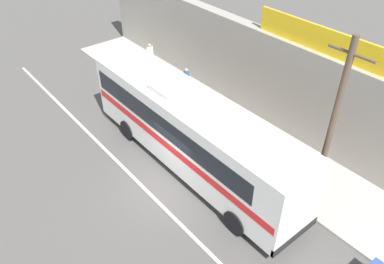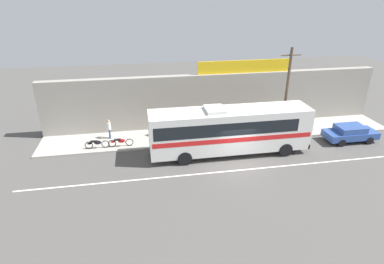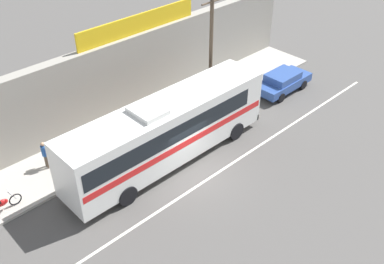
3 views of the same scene
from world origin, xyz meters
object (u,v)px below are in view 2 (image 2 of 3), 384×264
Objects in this scene: intercity_bus at (229,129)px; pedestrian_far_right at (109,128)px; motorcycle_red at (120,142)px; pedestrian_by_curb at (158,126)px; utility_pole at (286,92)px; parked_car at (350,133)px; motorcycle_orange at (97,143)px.

intercity_bus is 9.92m from pedestrian_far_right.
pedestrian_by_curb is (3.14, 1.48, 0.49)m from motorcycle_red.
utility_pole reaches higher than pedestrian_far_right.
intercity_bus is 1.62× the size of utility_pole.
motorcycle_red is at bearing 174.00° from parked_car.
pedestrian_far_right is at bearing 118.02° from motorcycle_red.
pedestrian_far_right is at bearing 61.80° from motorcycle_orange.
motorcycle_orange is at bearing 174.53° from parked_car.
pedestrian_by_curb is (4.95, 1.48, 0.49)m from motorcycle_orange.
intercity_bus is 10.31m from motorcycle_orange.
utility_pole is 10.83m from pedestrian_by_curb.
parked_car is (10.53, 0.34, -1.33)m from intercity_bus.
intercity_bus is 2.82× the size of parked_car.
intercity_bus is 8.58m from motorcycle_red.
motorcycle_red is at bearing 178.93° from utility_pole.
intercity_bus reaches higher than parked_car.
parked_car is 6.38m from utility_pole.
pedestrian_by_curb is at bearing 25.29° from motorcycle_red.
utility_pole is at bearing 161.92° from parked_car.
parked_car is 2.55× the size of pedestrian_far_right.
parked_car is at bearing -5.47° from motorcycle_orange.
pedestrian_far_right is at bearing 172.27° from utility_pole.
motorcycle_red is (-13.43, 0.25, -3.40)m from utility_pole.
motorcycle_orange is at bearing -163.33° from pedestrian_by_curb.
pedestrian_by_curb is (-5.00, 3.78, -1.01)m from intercity_bus.
motorcycle_orange is at bearing -118.20° from pedestrian_far_right.
intercity_bus is 5.99m from utility_pole.
pedestrian_far_right is at bearing 169.42° from parked_car.
pedestrian_far_right is (-14.33, 1.95, -2.85)m from utility_pole.
intercity_bus is 6.12× the size of motorcycle_red.
motorcycle_orange is (-20.47, 1.96, -0.17)m from parked_car.
utility_pole is (-5.23, 1.71, 3.23)m from parked_car.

